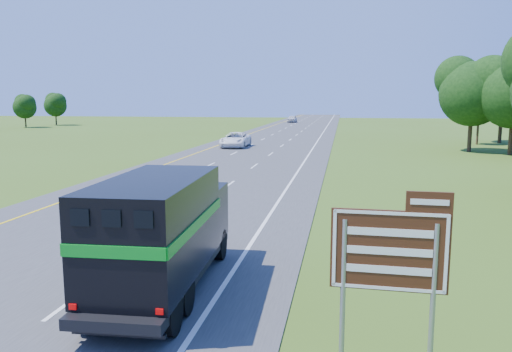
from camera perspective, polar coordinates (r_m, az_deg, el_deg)
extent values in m
cube|color=#38383A|center=(51.61, 0.16, 2.90)|extent=(15.00, 260.00, 0.04)
cube|color=yellow|center=(52.82, -5.74, 3.01)|extent=(0.15, 260.00, 0.01)
cube|color=white|center=(50.97, 6.27, 2.80)|extent=(0.15, 260.00, 0.01)
cylinder|color=black|center=(17.06, -10.50, -7.44)|extent=(0.36, 1.01, 0.99)
cylinder|color=black|center=(16.58, -4.19, -7.78)|extent=(0.36, 1.01, 0.99)
cylinder|color=black|center=(13.21, -16.40, -12.50)|extent=(0.36, 1.01, 0.99)
cylinder|color=black|center=(12.60, -8.25, -13.30)|extent=(0.36, 1.01, 0.99)
cylinder|color=black|center=(12.30, -18.49, -14.22)|extent=(0.36, 1.01, 0.99)
cylinder|color=black|center=(11.64, -9.74, -15.24)|extent=(0.36, 1.01, 0.99)
cube|color=black|center=(14.12, -10.43, -10.42)|extent=(2.49, 7.32, 0.25)
cube|color=black|center=(16.44, -7.54, -4.05)|extent=(2.29, 1.72, 1.72)
cube|color=black|center=(17.13, -6.86, -1.97)|extent=(1.99, 0.14, 0.54)
cube|color=black|center=(13.15, -11.44, -5.65)|extent=(2.49, 5.34, 2.49)
cube|color=#07881A|center=(10.75, -16.03, -8.39)|extent=(2.26, 0.14, 0.27)
cube|color=#07881A|center=(13.53, -16.08, -4.87)|extent=(0.27, 5.24, 0.27)
cube|color=#07881A|center=(12.80, -6.57, -5.35)|extent=(0.27, 5.24, 0.27)
cube|color=black|center=(10.85, -19.49, -4.50)|extent=(0.41, 0.05, 0.36)
cube|color=black|center=(10.57, -16.19, -4.69)|extent=(0.41, 0.05, 0.36)
cube|color=black|center=(10.32, -12.73, -4.88)|extent=(0.41, 0.05, 0.36)
cube|color=black|center=(11.50, -15.41, -16.98)|extent=(2.08, 0.20, 0.09)
cube|color=#B20505|center=(11.56, -20.22, -13.85)|extent=(0.16, 0.04, 0.13)
cube|color=#B20505|center=(10.85, -10.98, -14.98)|extent=(0.16, 0.04, 0.13)
imported|color=white|center=(55.52, -2.35, 4.17)|extent=(2.76, 5.91, 1.64)
imported|color=silver|center=(116.76, 4.15, 6.53)|extent=(2.02, 4.85, 1.64)
cylinder|color=gray|center=(9.88, 9.90, -13.49)|extent=(0.10, 0.10, 3.05)
cylinder|color=gray|center=(9.98, 19.55, -13.65)|extent=(0.10, 0.10, 3.05)
cube|color=#3F1B0D|center=(9.58, 14.97, -8.25)|extent=(2.14, 0.13, 1.53)
cube|color=#3F1B0D|center=(9.42, 19.22, -2.80)|extent=(0.82, 0.09, 0.37)
cube|color=white|center=(9.54, 14.98, -8.32)|extent=(2.03, 0.07, 1.46)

